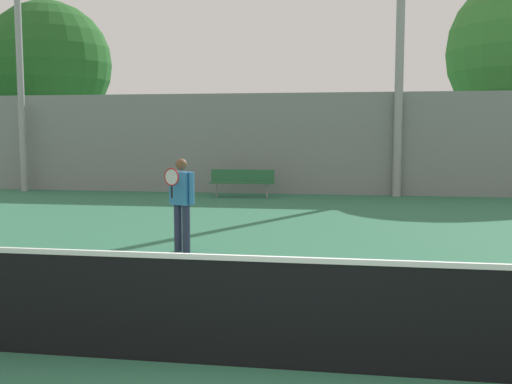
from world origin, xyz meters
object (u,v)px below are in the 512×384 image
at_px(bench_courtside_near, 242,180).
at_px(light_pole_near_left, 18,19).
at_px(tennis_player, 181,200).
at_px(tree_green_broad, 49,65).
at_px(tennis_net, 273,312).

distance_m(bench_courtside_near, light_pole_near_left, 9.84).
distance_m(tennis_player, tree_green_broad, 17.23).
xyz_separation_m(tennis_net, tennis_player, (-2.28, 4.95, 0.41)).
bearing_deg(tennis_player, tree_green_broad, 146.18).
height_order(tennis_net, tennis_player, tennis_player).
bearing_deg(bench_courtside_near, tennis_net, -78.47).
relative_size(tennis_net, bench_courtside_near, 5.41).
xyz_separation_m(light_pole_near_left, tree_green_broad, (-1.00, 3.95, -1.15)).
xyz_separation_m(bench_courtside_near, light_pole_near_left, (-8.12, 0.77, 5.50)).
bearing_deg(tennis_net, bench_courtside_near, 101.53).
bearing_deg(bench_courtside_near, light_pole_near_left, 174.59).
height_order(tennis_player, bench_courtside_near, tennis_player).
relative_size(tennis_player, light_pole_near_left, 0.16).
bearing_deg(bench_courtside_near, tree_green_broad, 152.66).
height_order(tennis_net, bench_courtside_near, tennis_net).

